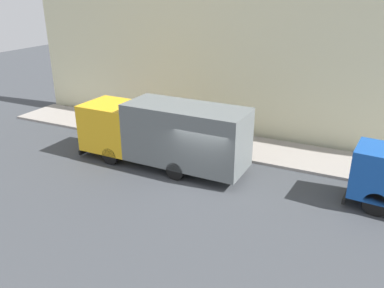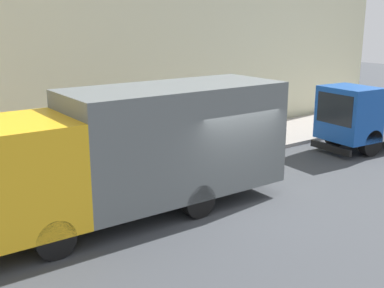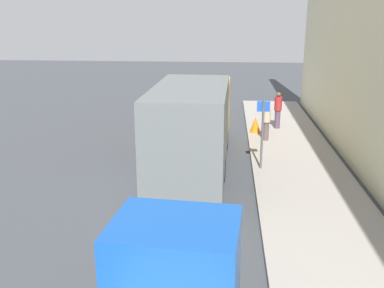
# 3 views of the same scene
# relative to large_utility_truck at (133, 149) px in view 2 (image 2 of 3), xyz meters

# --- Properties ---
(ground) EXTENTS (80.00, 80.00, 0.00)m
(ground) POSITION_rel_large_utility_truck_xyz_m (-0.87, -2.50, -1.72)
(ground) COLOR #3B3F43
(sidewalk) EXTENTS (3.37, 30.00, 0.14)m
(sidewalk) POSITION_rel_large_utility_truck_xyz_m (3.81, -2.50, -1.66)
(sidewalk) COLOR gray
(sidewalk) RESTS_ON ground
(large_utility_truck) EXTENTS (2.52, 8.57, 3.19)m
(large_utility_truck) POSITION_rel_large_utility_truck_xyz_m (0.00, 0.00, 0.00)
(large_utility_truck) COLOR yellow
(large_utility_truck) RESTS_ON ground
(small_flatbed_truck) EXTENTS (2.33, 5.13, 2.43)m
(small_flatbed_truck) POSITION_rel_large_utility_truck_xyz_m (0.37, -10.31, -0.61)
(small_flatbed_truck) COLOR #164BA6
(small_flatbed_truck) RESTS_ON ground
(street_sign_post) EXTENTS (0.44, 0.08, 2.49)m
(street_sign_post) POSITION_rel_large_utility_truck_xyz_m (2.41, -0.30, -0.11)
(street_sign_post) COLOR #4C5156
(street_sign_post) RESTS_ON sidewalk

